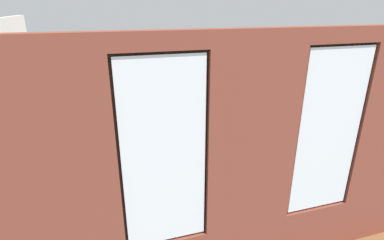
% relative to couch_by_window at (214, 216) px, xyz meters
% --- Properties ---
extents(ground_plane, '(7.01, 6.57, 0.10)m').
position_rel_couch_by_window_xyz_m(ground_plane, '(-0.15, -2.25, -0.38)').
color(ground_plane, brown).
extents(brick_wall_with_windows, '(6.41, 0.30, 3.04)m').
position_rel_couch_by_window_xyz_m(brick_wall_with_windows, '(-0.15, 0.65, 1.14)').
color(brick_wall_with_windows, brown).
rests_on(brick_wall_with_windows, ground_plane).
extents(white_wall_right, '(0.10, 5.57, 3.04)m').
position_rel_couch_by_window_xyz_m(white_wall_right, '(3.00, -2.05, 1.19)').
color(white_wall_right, silver).
rests_on(white_wall_right, ground_plane).
extents(couch_by_window, '(1.95, 0.87, 0.80)m').
position_rel_couch_by_window_xyz_m(couch_by_window, '(0.00, 0.00, 0.00)').
color(couch_by_window, black).
rests_on(couch_by_window, ground_plane).
extents(couch_left, '(0.92, 2.12, 0.80)m').
position_rel_couch_by_window_xyz_m(couch_left, '(-2.66, -2.05, -0.00)').
color(couch_left, black).
rests_on(couch_left, ground_plane).
extents(coffee_table, '(1.52, 0.84, 0.43)m').
position_rel_couch_by_window_xyz_m(coffee_table, '(-0.40, -2.62, 0.05)').
color(coffee_table, olive).
rests_on(coffee_table, ground_plane).
extents(cup_ceramic, '(0.07, 0.07, 0.09)m').
position_rel_couch_by_window_xyz_m(cup_ceramic, '(-0.51, -2.50, 0.14)').
color(cup_ceramic, '#B23D38').
rests_on(cup_ceramic, coffee_table).
extents(candle_jar, '(0.08, 0.08, 0.12)m').
position_rel_couch_by_window_xyz_m(candle_jar, '(-0.21, -2.73, 0.16)').
color(candle_jar, '#B7333D').
rests_on(candle_jar, coffee_table).
extents(table_plant_small, '(0.13, 0.13, 0.20)m').
position_rel_couch_by_window_xyz_m(table_plant_small, '(-0.40, -2.62, 0.21)').
color(table_plant_small, gray).
rests_on(table_plant_small, coffee_table).
extents(remote_gray, '(0.10, 0.18, 0.02)m').
position_rel_couch_by_window_xyz_m(remote_gray, '(0.06, -2.50, 0.11)').
color(remote_gray, '#59595B').
rests_on(remote_gray, coffee_table).
extents(remote_black, '(0.18, 0.08, 0.02)m').
position_rel_couch_by_window_xyz_m(remote_black, '(-0.81, -2.77, 0.11)').
color(remote_black, black).
rests_on(remote_black, coffee_table).
extents(media_console, '(1.18, 0.42, 0.49)m').
position_rel_couch_by_window_xyz_m(media_console, '(2.70, -2.43, -0.08)').
color(media_console, black).
rests_on(media_console, ground_plane).
extents(tv_flatscreen, '(1.22, 0.20, 0.82)m').
position_rel_couch_by_window_xyz_m(tv_flatscreen, '(2.70, -2.43, 0.58)').
color(tv_flatscreen, black).
rests_on(tv_flatscreen, media_console).
extents(papasan_chair, '(1.03, 1.03, 0.67)m').
position_rel_couch_by_window_xyz_m(papasan_chair, '(-0.21, -4.39, 0.10)').
color(papasan_chair, olive).
rests_on(papasan_chair, ground_plane).
extents(potted_plant_near_tv, '(0.67, 0.67, 0.99)m').
position_rel_couch_by_window_xyz_m(potted_plant_near_tv, '(2.15, -1.39, 0.31)').
color(potted_plant_near_tv, brown).
rests_on(potted_plant_near_tv, ground_plane).
extents(potted_plant_corner_near_left, '(0.80, 0.88, 1.20)m').
position_rel_couch_by_window_xyz_m(potted_plant_corner_near_left, '(-2.80, -4.54, 0.45)').
color(potted_plant_corner_near_left, gray).
rests_on(potted_plant_corner_near_left, ground_plane).
extents(potted_plant_corner_far_left, '(0.86, 0.85, 1.15)m').
position_rel_couch_by_window_xyz_m(potted_plant_corner_far_left, '(-2.81, 0.10, 0.30)').
color(potted_plant_corner_far_left, brown).
rests_on(potted_plant_corner_far_left, ground_plane).
extents(potted_plant_mid_room_small, '(0.52, 0.52, 0.62)m').
position_rel_couch_by_window_xyz_m(potted_plant_mid_room_small, '(-1.26, -3.36, 0.09)').
color(potted_plant_mid_room_small, '#47423D').
rests_on(potted_plant_mid_room_small, ground_plane).
extents(potted_plant_between_couches, '(0.43, 0.43, 0.80)m').
position_rel_couch_by_window_xyz_m(potted_plant_between_couches, '(-1.42, -0.05, 0.18)').
color(potted_plant_between_couches, '#9E5638').
rests_on(potted_plant_between_couches, ground_plane).
extents(potted_plant_foreground_right, '(0.91, 0.84, 1.28)m').
position_rel_couch_by_window_xyz_m(potted_plant_foreground_right, '(2.42, -4.49, 0.37)').
color(potted_plant_foreground_right, beige).
rests_on(potted_plant_foreground_right, ground_plane).
extents(potted_plant_by_left_couch, '(0.33, 0.33, 0.62)m').
position_rel_couch_by_window_xyz_m(potted_plant_by_left_couch, '(-2.26, -3.55, 0.09)').
color(potted_plant_by_left_couch, '#9E5638').
rests_on(potted_plant_by_left_couch, ground_plane).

